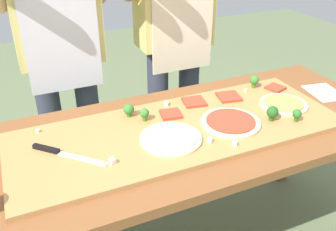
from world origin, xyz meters
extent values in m
cube|color=brown|center=(0.87, 0.32, 0.36)|extent=(0.07, 0.07, 0.73)
cube|color=brown|center=(0.00, 0.00, 0.75)|extent=(1.87, 0.75, 0.04)
cube|color=#B27F47|center=(-0.02, -0.01, 0.78)|extent=(1.35, 0.50, 0.02)
cube|color=#B7BABF|center=(-0.43, -0.06, 0.79)|extent=(0.16, 0.15, 0.00)
cube|color=black|center=(-0.54, 0.05, 0.79)|extent=(0.09, 0.09, 0.02)
cylinder|color=beige|center=(0.19, -0.06, 0.79)|extent=(0.25, 0.25, 0.01)
cylinder|color=#BC3D28|center=(0.19, -0.06, 0.80)|extent=(0.20, 0.20, 0.01)
cylinder|color=beige|center=(0.49, -0.02, 0.79)|extent=(0.21, 0.21, 0.01)
cylinder|color=#899E4C|center=(0.49, -0.02, 0.80)|extent=(0.17, 0.17, 0.01)
cylinder|color=beige|center=(-0.09, -0.07, 0.79)|extent=(0.24, 0.24, 0.01)
cylinder|color=beige|center=(-0.09, -0.07, 0.80)|extent=(0.20, 0.20, 0.01)
cube|color=#BC3D28|center=(-0.01, 0.10, 0.79)|extent=(0.10, 0.10, 0.01)
cube|color=#BC3D28|center=(0.31, 0.14, 0.79)|extent=(0.12, 0.12, 0.01)
cube|color=#BC3D28|center=(0.57, 0.13, 0.79)|extent=(0.10, 0.10, 0.01)
cube|color=#BC3D28|center=(0.13, 0.16, 0.79)|extent=(0.11, 0.11, 0.01)
cylinder|color=#2C5915|center=(0.36, -0.11, 0.80)|extent=(0.02, 0.02, 0.02)
sphere|color=#23561E|center=(0.36, -0.11, 0.82)|extent=(0.05, 0.05, 0.05)
cylinder|color=#3F7220|center=(-0.13, 0.11, 0.80)|extent=(0.02, 0.02, 0.02)
sphere|color=#38752D|center=(-0.13, 0.11, 0.82)|extent=(0.04, 0.04, 0.04)
cylinder|color=#3F7220|center=(0.48, 0.19, 0.80)|extent=(0.02, 0.02, 0.02)
sphere|color=#38752D|center=(0.48, 0.19, 0.83)|extent=(0.05, 0.05, 0.05)
cylinder|color=#366618|center=(0.45, -0.15, 0.80)|extent=(0.02, 0.02, 0.02)
sphere|color=#2D6623|center=(0.45, -0.15, 0.82)|extent=(0.04, 0.04, 0.04)
cylinder|color=#3F7220|center=(-0.18, 0.17, 0.79)|extent=(0.02, 0.02, 0.02)
sphere|color=#38752D|center=(-0.18, 0.17, 0.82)|extent=(0.05, 0.05, 0.05)
cube|color=silver|center=(-0.34, -0.13, 0.79)|extent=(0.02, 0.02, 0.02)
cube|color=white|center=(0.11, -0.20, 0.79)|extent=(0.02, 0.02, 0.02)
cube|color=silver|center=(-0.55, 0.19, 0.79)|extent=(0.02, 0.02, 0.01)
cube|color=white|center=(0.04, -0.14, 0.79)|extent=(0.03, 0.03, 0.02)
cube|color=silver|center=(0.42, 0.17, 0.79)|extent=(0.01, 0.01, 0.01)
cube|color=white|center=(0.01, 0.20, 0.79)|extent=(0.03, 0.03, 0.02)
cube|color=white|center=(0.79, 0.03, 0.77)|extent=(0.17, 0.21, 0.00)
cylinder|color=#333847|center=(-0.46, 0.64, 0.45)|extent=(0.12, 0.12, 0.90)
cylinder|color=#333847|center=(-0.26, 0.64, 0.45)|extent=(0.12, 0.12, 0.90)
cube|color=#D1C670|center=(-0.36, 0.64, 1.18)|extent=(0.40, 0.20, 0.55)
cube|color=silver|center=(-0.36, 0.53, 1.09)|extent=(0.34, 0.01, 0.60)
cylinder|color=#333847|center=(0.15, 0.64, 0.45)|extent=(0.12, 0.12, 0.90)
cylinder|color=#333847|center=(0.35, 0.64, 0.45)|extent=(0.12, 0.12, 0.90)
cube|color=beige|center=(0.25, 0.53, 1.09)|extent=(0.34, 0.01, 0.60)
camera|label=1|loc=(-0.58, -1.15, 1.57)|focal=39.57mm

